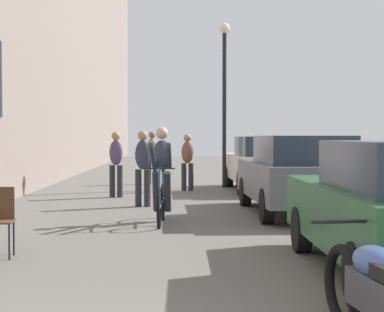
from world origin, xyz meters
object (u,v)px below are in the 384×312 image
object	(u,v)px
pedestrian_mid	(116,160)
parked_car_third	(264,163)
pedestrian_near	(143,164)
parked_car_second	(297,174)
street_lamp	(224,83)
cyclist_on_bicycle	(162,177)
pedestrian_furthest	(152,154)
parked_motorcycle	(382,295)
pedestrian_far	(187,159)

from	to	relation	value
pedestrian_mid	parked_car_third	xyz separation A→B (m)	(3.98, 1.74, -0.14)
pedestrian_near	parked_car_second	xyz separation A→B (m)	(3.12, -1.46, -0.13)
street_lamp	pedestrian_near	bearing A→B (deg)	-113.28
pedestrian_near	pedestrian_mid	distance (m)	2.27
parked_car_third	pedestrian_near	bearing A→B (deg)	-129.49
cyclist_on_bicycle	pedestrian_mid	xyz separation A→B (m)	(-1.27, 4.72, 0.12)
pedestrian_near	parked_car_third	distance (m)	5.02
pedestrian_furthest	parked_motorcycle	xyz separation A→B (m)	(2.30, -15.83, -0.55)
cyclist_on_bicycle	street_lamp	size ratio (longest dim) A/B	0.36
cyclist_on_bicycle	parked_motorcycle	distance (m)	7.00
street_lamp	parked_motorcycle	xyz separation A→B (m)	(0.08, -14.36, -2.70)
parked_car_third	pedestrian_far	bearing A→B (deg)	178.19
pedestrian_near	parked_car_third	size ratio (longest dim) A/B	0.38
cyclist_on_bicycle	parked_car_third	world-z (taller)	cyclist_on_bicycle
parked_motorcycle	parked_car_second	bearing A→B (deg)	83.61
street_lamp	pedestrian_furthest	bearing A→B (deg)	146.41
pedestrian_furthest	street_lamp	world-z (taller)	street_lamp
pedestrian_far	parked_motorcycle	bearing A→B (deg)	-84.84
street_lamp	pedestrian_mid	bearing A→B (deg)	-135.65
street_lamp	parked_car_third	distance (m)	2.78
pedestrian_furthest	parked_car_third	size ratio (longest dim) A/B	0.39
pedestrian_far	cyclist_on_bicycle	bearing A→B (deg)	-94.92
pedestrian_near	street_lamp	world-z (taller)	street_lamp
pedestrian_furthest	pedestrian_near	bearing A→B (deg)	-89.48
pedestrian_furthest	parked_car_third	bearing A→B (deg)	-38.74
pedestrian_near	parked_car_second	world-z (taller)	pedestrian_near
pedestrian_mid	pedestrian_near	bearing A→B (deg)	-69.66
parked_motorcycle	pedestrian_far	bearing A→B (deg)	95.16
pedestrian_mid	pedestrian_far	world-z (taller)	pedestrian_mid
pedestrian_furthest	cyclist_on_bicycle	bearing A→B (deg)	-86.62
cyclist_on_bicycle	pedestrian_far	xyz separation A→B (m)	(0.56, 6.53, 0.09)
pedestrian_near	parked_motorcycle	distance (m)	9.62
pedestrian_near	pedestrian_furthest	xyz separation A→B (m)	(-0.06, 6.48, 0.01)
street_lamp	parked_car_second	world-z (taller)	street_lamp
pedestrian_near	pedestrian_mid	xyz separation A→B (m)	(-0.79, 2.13, -0.01)
cyclist_on_bicycle	pedestrian_mid	world-z (taller)	cyclist_on_bicycle
pedestrian_far	street_lamp	bearing A→B (deg)	43.73
pedestrian_near	parked_car_third	world-z (taller)	pedestrian_near
street_lamp	parked_car_second	xyz separation A→B (m)	(0.96, -6.47, -2.30)
pedestrian_far	parked_car_third	xyz separation A→B (m)	(2.15, -0.07, -0.11)
parked_motorcycle	pedestrian_mid	bearing A→B (deg)	104.78
street_lamp	parked_motorcycle	bearing A→B (deg)	-89.68
cyclist_on_bicycle	pedestrian_mid	bearing A→B (deg)	105.02
pedestrian_furthest	parked_car_second	distance (m)	8.55
pedestrian_mid	parked_car_third	distance (m)	4.35
parked_car_second	pedestrian_near	bearing A→B (deg)	155.00
pedestrian_furthest	parked_car_second	bearing A→B (deg)	-68.17
street_lamp	parked_car_second	distance (m)	6.93
pedestrian_far	street_lamp	distance (m)	2.69
cyclist_on_bicycle	pedestrian_furthest	size ratio (longest dim) A/B	1.04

